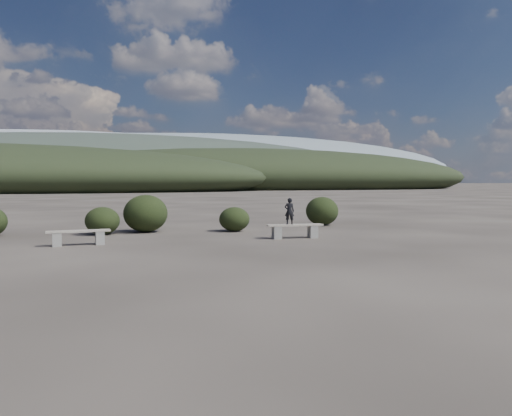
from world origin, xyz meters
name	(u,v)px	position (x,y,z in m)	size (l,w,h in m)	color
ground	(302,267)	(0.00, 0.00, 0.00)	(1200.00, 1200.00, 0.00)	#2A2521
bench_left	(79,236)	(-4.75, 5.33, 0.27)	(1.78, 0.51, 0.44)	gray
bench_right	(295,230)	(1.90, 5.10, 0.28)	(1.86, 0.53, 0.46)	gray
seated_person	(289,211)	(1.71, 5.11, 0.89)	(0.31, 0.21, 0.86)	black
shrub_a	(102,221)	(-4.06, 8.20, 0.48)	(1.18, 1.18, 0.97)	black
shrub_b	(146,213)	(-2.54, 8.64, 0.69)	(1.60, 1.60, 1.37)	black
shrub_c	(234,219)	(0.63, 7.93, 0.45)	(1.13, 1.13, 0.91)	black
shrub_d	(322,211)	(4.87, 9.33, 0.60)	(1.38, 1.38, 1.21)	black
mountain_ridges	(92,168)	(-7.48, 339.06, 10.84)	(500.00, 400.00, 56.00)	black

